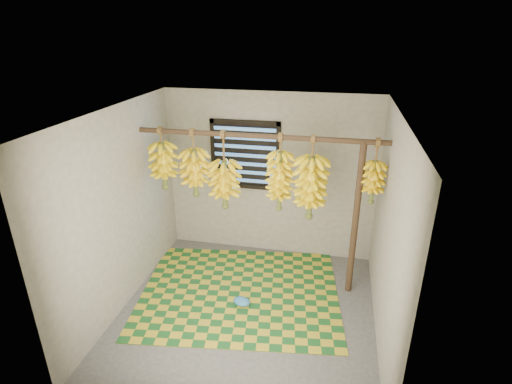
% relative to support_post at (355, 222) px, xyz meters
% --- Properties ---
extents(floor, '(3.00, 3.00, 0.01)m').
position_rel_support_post_xyz_m(floor, '(-1.20, -0.70, -1.00)').
color(floor, '#444444').
rests_on(floor, ground).
extents(ceiling, '(3.00, 3.00, 0.01)m').
position_rel_support_post_xyz_m(ceiling, '(-1.20, -0.70, 1.40)').
color(ceiling, silver).
rests_on(ceiling, wall_back).
extents(wall_back, '(3.00, 0.01, 2.40)m').
position_rel_support_post_xyz_m(wall_back, '(-1.20, 0.80, 0.20)').
color(wall_back, slate).
rests_on(wall_back, floor).
extents(wall_left, '(0.01, 3.00, 2.40)m').
position_rel_support_post_xyz_m(wall_left, '(-2.71, -0.70, 0.20)').
color(wall_left, slate).
rests_on(wall_left, floor).
extents(wall_right, '(0.01, 3.00, 2.40)m').
position_rel_support_post_xyz_m(wall_right, '(0.30, -0.70, 0.20)').
color(wall_right, slate).
rests_on(wall_right, floor).
extents(window, '(1.00, 0.04, 1.00)m').
position_rel_support_post_xyz_m(window, '(-1.55, 0.78, 0.50)').
color(window, black).
rests_on(window, wall_back).
extents(hanging_pole, '(3.00, 0.06, 0.06)m').
position_rel_support_post_xyz_m(hanging_pole, '(-1.20, 0.00, 1.00)').
color(hanging_pole, '#483022').
rests_on(hanging_pole, wall_left).
extents(support_post, '(0.08, 0.08, 2.00)m').
position_rel_support_post_xyz_m(support_post, '(0.00, 0.00, 0.00)').
color(support_post, '#483022').
rests_on(support_post, floor).
extents(woven_mat, '(2.75, 2.32, 0.01)m').
position_rel_support_post_xyz_m(woven_mat, '(-1.37, -0.33, -0.99)').
color(woven_mat, '#174F20').
rests_on(woven_mat, floor).
extents(plastic_bag, '(0.26, 0.21, 0.09)m').
position_rel_support_post_xyz_m(plastic_bag, '(-1.29, -0.58, -0.94)').
color(plastic_bag, '#3177B6').
rests_on(plastic_bag, woven_mat).
extents(banana_bunch_a, '(0.33, 0.33, 0.81)m').
position_rel_support_post_xyz_m(banana_bunch_a, '(-2.43, 0.00, 0.54)').
color(banana_bunch_a, brown).
rests_on(banana_bunch_a, hanging_pole).
extents(banana_bunch_b, '(0.37, 0.37, 0.88)m').
position_rel_support_post_xyz_m(banana_bunch_b, '(-2.02, 0.00, 0.48)').
color(banana_bunch_b, brown).
rests_on(banana_bunch_b, hanging_pole).
extents(banana_bunch_c, '(0.39, 0.39, 1.01)m').
position_rel_support_post_xyz_m(banana_bunch_c, '(-1.63, 0.00, 0.35)').
color(banana_bunch_c, brown).
rests_on(banana_bunch_c, hanging_pole).
extents(banana_bunch_d, '(0.32, 0.32, 0.98)m').
position_rel_support_post_xyz_m(banana_bunch_d, '(-0.94, 0.00, 0.45)').
color(banana_bunch_d, brown).
rests_on(banana_bunch_d, hanging_pole).
extents(banana_bunch_e, '(0.38, 0.38, 1.05)m').
position_rel_support_post_xyz_m(banana_bunch_e, '(-0.56, -0.00, 0.40)').
color(banana_bunch_e, brown).
rests_on(banana_bunch_e, hanging_pole).
extents(banana_bunch_f, '(0.26, 0.26, 0.79)m').
position_rel_support_post_xyz_m(banana_bunch_f, '(0.15, 0.00, 0.53)').
color(banana_bunch_f, brown).
rests_on(banana_bunch_f, hanging_pole).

